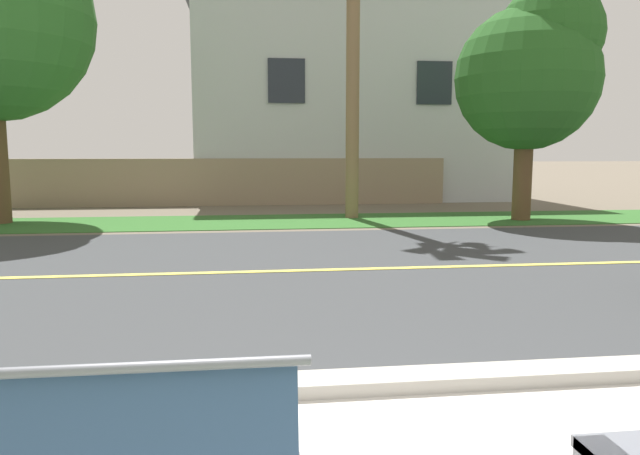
# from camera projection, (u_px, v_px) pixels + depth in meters

# --- Properties ---
(ground_plane) EXTENTS (140.00, 140.00, 0.00)m
(ground_plane) POSITION_uv_depth(u_px,v_px,m) (295.00, 253.00, 9.71)
(ground_plane) COLOR #665B4C
(curb_edge) EXTENTS (44.00, 0.30, 0.11)m
(curb_edge) POSITION_uv_depth(u_px,v_px,m) (363.00, 383.00, 4.15)
(curb_edge) COLOR #ADA89E
(curb_edge) RESTS_ON ground_plane
(street_asphalt) EXTENTS (52.00, 8.00, 0.01)m
(street_asphalt) POSITION_uv_depth(u_px,v_px,m) (304.00, 271.00, 8.24)
(street_asphalt) COLOR #383A3D
(street_asphalt) RESTS_ON ground_plane
(road_centre_line) EXTENTS (48.00, 0.14, 0.01)m
(road_centre_line) POSITION_uv_depth(u_px,v_px,m) (304.00, 270.00, 8.24)
(road_centre_line) COLOR #E0CC4C
(road_centre_line) RESTS_ON ground_plane
(far_verge_grass) EXTENTS (48.00, 2.80, 0.02)m
(far_verge_grass) POSITION_uv_depth(u_px,v_px,m) (280.00, 221.00, 13.87)
(far_verge_grass) COLOR #2D6026
(far_verge_grass) RESTS_ON ground_plane
(shade_tree_centre) EXTENTS (3.29, 3.29, 5.42)m
(shade_tree_centre) POSITION_uv_depth(u_px,v_px,m) (533.00, 68.00, 13.66)
(shade_tree_centre) COLOR brown
(shade_tree_centre) RESTS_ON ground_plane
(garden_wall) EXTENTS (13.00, 0.36, 1.40)m
(garden_wall) POSITION_uv_depth(u_px,v_px,m) (232.00, 182.00, 17.89)
(garden_wall) COLOR gray
(garden_wall) RESTS_ON ground_plane
(house_across_street) EXTENTS (10.88, 6.91, 7.30)m
(house_across_street) POSITION_uv_depth(u_px,v_px,m) (344.00, 92.00, 21.13)
(house_across_street) COLOR #B7BCC1
(house_across_street) RESTS_ON ground_plane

